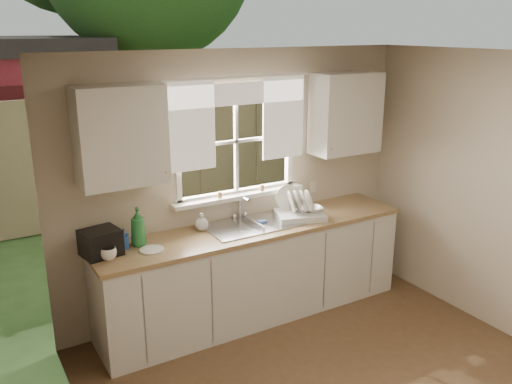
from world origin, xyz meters
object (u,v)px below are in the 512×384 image
cup (109,254)px  black_appliance (101,243)px  dish_rack (299,211)px  soap_bottle_a (138,227)px

cup → black_appliance: size_ratio=0.44×
dish_rack → cup: bearing=-178.9°
soap_bottle_a → black_appliance: (-0.33, -0.04, -0.06)m
dish_rack → soap_bottle_a: bearing=175.4°
soap_bottle_a → cup: soap_bottle_a is taller
soap_bottle_a → black_appliance: 0.34m
black_appliance → dish_rack: bearing=-12.3°
dish_rack → black_appliance: bearing=177.3°
soap_bottle_a → cup: bearing=-145.5°
soap_bottle_a → black_appliance: size_ratio=1.15×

